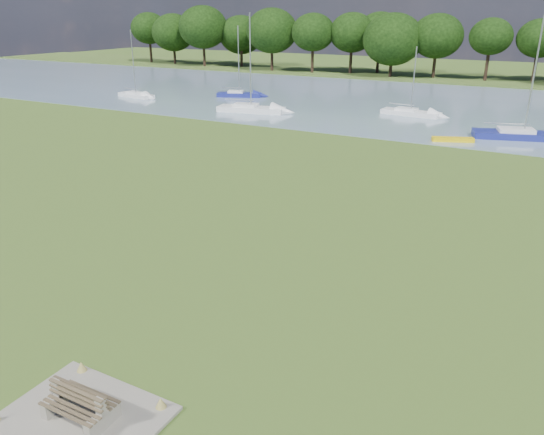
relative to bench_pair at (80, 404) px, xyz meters
The scene contains 12 objects.
ground 14.01m from the bench_pair, 90.00° to the left, with size 220.00×220.00×0.00m, color #506225.
river 56.00m from the bench_pair, 90.00° to the left, with size 220.00×40.00×0.10m, color slate.
far_bank 86.00m from the bench_pair, 90.00° to the left, with size 220.00×20.00×0.40m, color #4C6626.
concrete_pad 0.46m from the bench_pair, 90.27° to the left, with size 4.20×3.20×0.10m, color gray.
bench_pair is the anchor object (origin of this frame).
kayak 38.07m from the bench_pair, 86.66° to the left, with size 3.37×0.79×0.34m, color yellow.
tree_line 82.34m from the bench_pair, 93.18° to the left, with size 131.98×8.98×10.87m.
sailboat_2 42.55m from the bench_pair, 80.27° to the left, with size 8.50×4.49×10.15m.
sailboat_3 57.30m from the bench_pair, 117.76° to the left, with size 5.78×3.54×8.57m.
sailboat_4 58.42m from the bench_pair, 130.69° to the left, with size 5.75×2.58×8.10m.
sailboat_5 46.37m from the bench_pair, 115.24° to the left, with size 7.50×3.45×10.07m.
sailboat_8 48.48m from the bench_pair, 94.88° to the left, with size 6.28×2.39×6.87m.
Camera 1 is at (9.77, -21.40, 10.10)m, focal length 35.00 mm.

